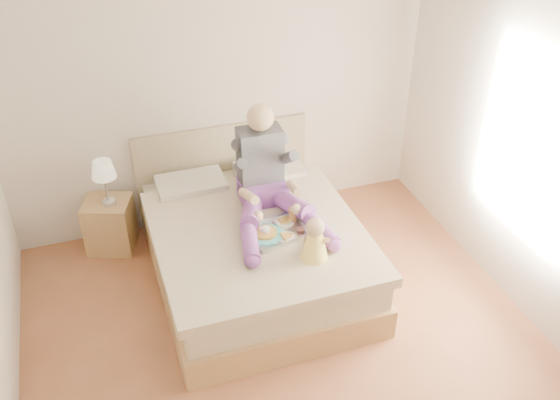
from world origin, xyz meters
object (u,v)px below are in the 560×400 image
object	(u,v)px
adult	(267,181)
baby	(315,241)
tray	(276,229)
nightstand	(110,224)
bed	(252,245)

from	to	relation	value
adult	baby	bearing A→B (deg)	-78.10
adult	tray	distance (m)	0.44
baby	nightstand	bearing A→B (deg)	155.70
tray	adult	bearing A→B (deg)	70.96
nightstand	tray	world-z (taller)	tray
bed	baby	size ratio (longest dim) A/B	6.03
nightstand	adult	size ratio (longest dim) A/B	0.46
adult	baby	xyz separation A→B (m)	(0.14, -0.76, -0.13)
adult	nightstand	bearing A→B (deg)	153.49
bed	nightstand	xyz separation A→B (m)	(-1.15, 0.80, -0.06)
nightstand	adult	bearing A→B (deg)	-8.47
nightstand	baby	world-z (taller)	baby
nightstand	adult	distance (m)	1.62
bed	adult	bearing A→B (deg)	29.73
nightstand	baby	distance (m)	2.13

